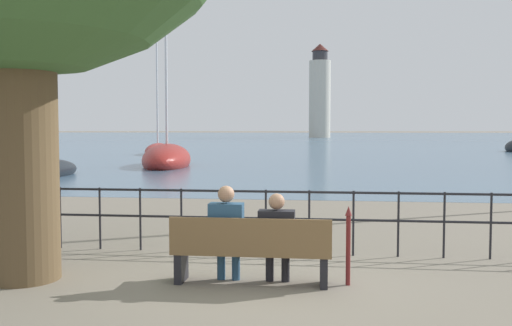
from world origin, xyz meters
name	(u,v)px	position (x,y,z in m)	size (l,w,h in m)	color
ground_plane	(251,283)	(0.00, 0.00, 0.00)	(1000.00, 1000.00, 0.00)	gray
harbor_water	(321,136)	(0.00, 158.90, 0.00)	(600.00, 300.00, 0.01)	slate
park_bench	(251,251)	(0.00, -0.07, 0.44)	(2.10, 0.45, 0.90)	brown
seated_person_left	(227,229)	(-0.33, 0.01, 0.71)	(0.45, 0.35, 1.30)	navy
seated_person_right	(277,234)	(0.33, 0.01, 0.67)	(0.47, 0.35, 1.20)	black
promenade_railing	(266,211)	(0.00, 1.84, 0.69)	(11.37, 0.04, 1.05)	black
closed_umbrella	(348,241)	(1.26, 0.07, 0.58)	(0.09, 0.09, 1.04)	maroon
sailboat_0	(158,150)	(-12.52, 37.60, 0.32)	(2.55, 7.59, 10.96)	maroon
sailboat_1	(167,159)	(-7.67, 23.13, 0.37)	(3.91, 8.03, 7.91)	maroon
sailboat_3	(30,171)	(-11.05, 14.64, 0.31)	(2.40, 6.85, 10.81)	black
harbor_lighthouse	(320,94)	(-0.25, 125.45, 10.03)	(4.93, 4.93, 21.57)	beige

